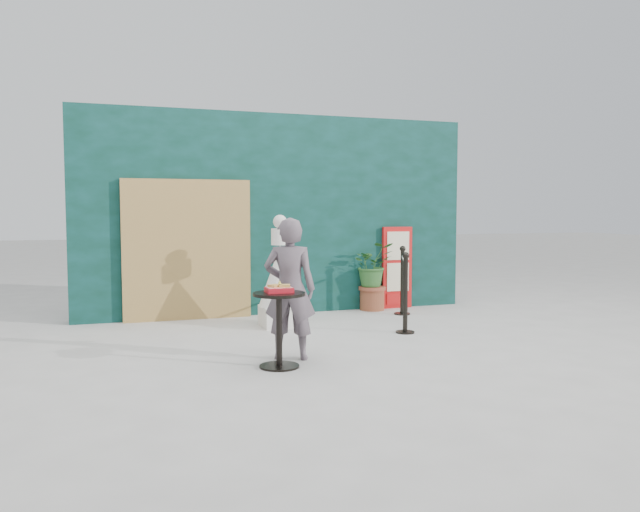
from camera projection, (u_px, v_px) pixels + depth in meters
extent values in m
plane|color=#ADAAA5|center=(356.00, 358.00, 6.61)|extent=(60.00, 60.00, 0.00)
cube|color=black|center=(279.00, 214.00, 9.47)|extent=(6.00, 0.30, 3.00)
cube|color=tan|center=(188.00, 250.00, 8.86)|extent=(1.80, 0.08, 2.00)
imported|color=#61535B|center=(290.00, 289.00, 6.51)|extent=(0.64, 0.54, 1.49)
cube|color=red|center=(397.00, 267.00, 9.96)|extent=(0.50, 0.06, 1.30)
cube|color=beige|center=(398.00, 246.00, 9.91)|extent=(0.38, 0.02, 0.45)
cube|color=beige|center=(398.00, 277.00, 9.94)|extent=(0.38, 0.02, 0.45)
cube|color=red|center=(398.00, 299.00, 9.97)|extent=(0.38, 0.02, 0.18)
cube|color=silver|center=(280.00, 316.00, 8.40)|extent=(0.50, 0.50, 0.27)
cone|color=white|center=(280.00, 276.00, 8.36)|extent=(0.59, 0.59, 0.82)
cylinder|color=white|center=(280.00, 237.00, 8.32)|extent=(0.24, 0.24, 0.22)
sphere|color=beige|center=(280.00, 222.00, 8.31)|extent=(0.18, 0.18, 0.18)
cylinder|color=black|center=(279.00, 366.00, 6.21)|extent=(0.40, 0.40, 0.02)
cylinder|color=black|center=(279.00, 331.00, 6.18)|extent=(0.06, 0.06, 0.72)
cylinder|color=black|center=(279.00, 294.00, 6.16)|extent=(0.52, 0.52, 0.03)
cube|color=red|center=(279.00, 290.00, 6.15)|extent=(0.26, 0.19, 0.05)
cube|color=red|center=(279.00, 287.00, 6.15)|extent=(0.24, 0.17, 0.00)
cube|color=tan|center=(275.00, 286.00, 6.15)|extent=(0.15, 0.14, 0.02)
cube|color=#DAB84F|center=(284.00, 286.00, 6.15)|extent=(0.13, 0.13, 0.02)
cone|color=yellow|center=(280.00, 283.00, 6.20)|extent=(0.06, 0.06, 0.06)
cylinder|color=brown|center=(372.00, 300.00, 9.77)|extent=(0.38, 0.38, 0.32)
cylinder|color=brown|center=(372.00, 288.00, 9.76)|extent=(0.42, 0.42, 0.05)
imported|color=#2D6029|center=(372.00, 264.00, 9.73)|extent=(0.63, 0.54, 0.70)
cylinder|color=black|center=(405.00, 332.00, 7.95)|extent=(0.24, 0.24, 0.02)
cylinder|color=black|center=(405.00, 296.00, 7.92)|extent=(0.06, 0.06, 0.96)
sphere|color=black|center=(406.00, 256.00, 7.88)|extent=(0.09, 0.09, 0.09)
cylinder|color=black|center=(402.00, 314.00, 9.37)|extent=(0.24, 0.24, 0.02)
cylinder|color=black|center=(402.00, 283.00, 9.34)|extent=(0.06, 0.06, 0.96)
sphere|color=black|center=(403.00, 249.00, 9.30)|extent=(0.09, 0.09, 0.09)
cylinder|color=white|center=(404.00, 260.00, 8.60)|extent=(0.63, 1.31, 0.03)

